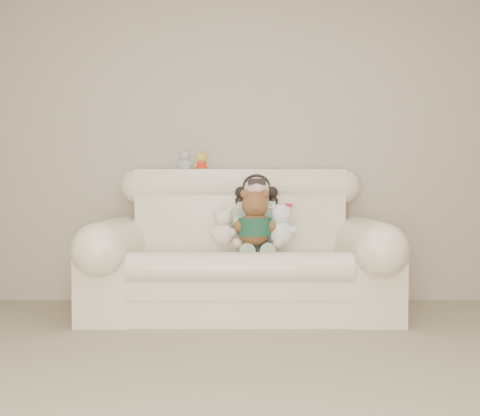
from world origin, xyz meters
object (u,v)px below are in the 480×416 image
Objects in this scene: brown_teddy at (255,212)px; cream_teddy at (222,223)px; white_cat at (281,220)px; sofa at (240,241)px; seated_child at (256,213)px.

cream_teddy is at bearing 152.21° from brown_teddy.
brown_teddy is at bearing 169.22° from white_cat.
sofa is at bearing 139.07° from white_cat.
white_cat is at bearing -13.99° from brown_teddy.
sofa is 0.27m from brown_teddy.
white_cat is 0.40m from cream_teddy.
sofa is 0.22m from cream_teddy.
brown_teddy is 0.19m from white_cat.
white_cat is at bearing 7.27° from cream_teddy.
seated_child is at bearing 62.78° from brown_teddy.
seated_child is 0.25m from white_cat.
white_cat is (0.28, -0.11, 0.15)m from sofa.
white_cat is at bearing -21.45° from sofa.
sofa is 0.24m from seated_child.
brown_teddy is 1.30× the size of white_cat.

